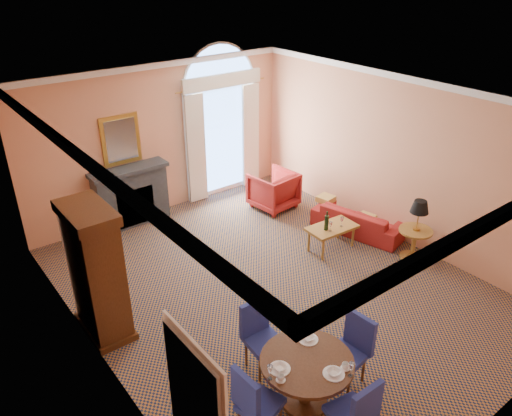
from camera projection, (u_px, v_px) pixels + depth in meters
ground at (274, 286)px, 8.57m from camera, size 7.50×7.50×0.00m
room_envelope at (248, 137)px, 7.88m from camera, size 6.04×7.52×3.45m
armoire at (97, 274)px, 7.15m from camera, size 0.59×1.05×2.06m
dining_table at (306, 372)px, 6.09m from camera, size 1.15×1.15×0.93m
dining_chair_north at (259, 331)px, 6.69m from camera, size 0.50×0.50×1.01m
dining_chair_south at (357, 412)px, 5.51m from camera, size 0.52×0.52×1.01m
dining_chair_east at (353, 345)px, 6.45m from camera, size 0.52×0.52×1.01m
dining_chair_west at (253, 400)px, 5.65m from camera, size 0.57×0.57×1.01m
sofa at (359, 220)px, 10.11m from camera, size 1.17×1.98×0.54m
armchair at (273, 190)px, 11.05m from camera, size 0.97×1.00×0.83m
coffee_table at (332, 228)px, 9.44m from camera, size 0.99×0.59×0.87m
side_table at (417, 224)px, 9.02m from camera, size 0.61×0.61×1.17m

